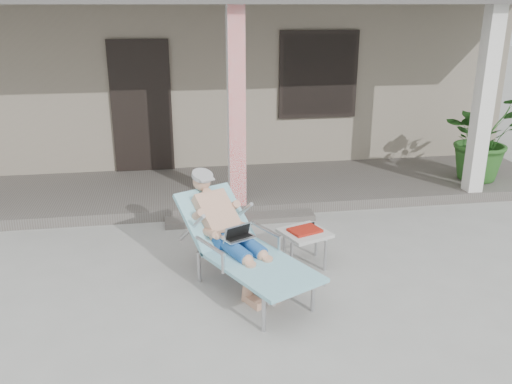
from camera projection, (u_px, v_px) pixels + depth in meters
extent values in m
plane|color=#9E9E99|center=(264.00, 289.00, 5.55)|extent=(60.00, 60.00, 0.00)
cube|color=gray|center=(210.00, 69.00, 11.11)|extent=(10.00, 5.00, 3.00)
cube|color=black|center=(142.00, 107.00, 8.66)|extent=(0.95, 0.06, 2.10)
cube|color=black|center=(318.00, 75.00, 8.94)|extent=(1.20, 0.06, 1.30)
cube|color=black|center=(318.00, 75.00, 8.94)|extent=(1.32, 0.05, 1.42)
cube|color=#605B56|center=(230.00, 189.00, 8.32)|extent=(10.00, 2.00, 0.15)
cube|color=red|center=(236.00, 110.00, 7.07)|extent=(0.22, 0.22, 2.61)
cube|color=silver|center=(484.00, 102.00, 7.60)|extent=(0.22, 0.22, 2.61)
cube|color=#605B56|center=(240.00, 219.00, 7.26)|extent=(2.00, 0.30, 0.07)
cylinder|color=#B7B7BC|center=(264.00, 314.00, 4.78)|extent=(0.04, 0.04, 0.35)
cylinder|color=#B7B7BC|center=(313.00, 295.00, 5.10)|extent=(0.04, 0.04, 0.35)
cylinder|color=#B7B7BC|center=(199.00, 267.00, 5.64)|extent=(0.04, 0.04, 0.35)
cylinder|color=#B7B7BC|center=(245.00, 253.00, 5.96)|extent=(0.04, 0.04, 0.35)
cube|color=#B7B7BC|center=(262.00, 269.00, 5.20)|extent=(1.04, 1.28, 0.03)
cube|color=#94D6E5|center=(262.00, 266.00, 5.19)|extent=(1.14, 1.36, 0.04)
cube|color=#B7B7BC|center=(215.00, 221.00, 5.77)|extent=(0.77, 0.75, 0.46)
cube|color=#94D6E5|center=(215.00, 218.00, 5.76)|extent=(0.88, 0.85, 0.52)
cylinder|color=#9B9B9E|center=(201.00, 175.00, 5.82)|extent=(0.31, 0.31, 0.12)
cube|color=silver|center=(238.00, 237.00, 5.45)|extent=(0.38, 0.34, 0.22)
cube|color=#BABAB5|center=(305.00, 233.00, 5.97)|extent=(0.61, 0.61, 0.04)
cylinder|color=#B7B7BC|center=(291.00, 258.00, 5.83)|extent=(0.03, 0.03, 0.36)
cylinder|color=#B7B7BC|center=(325.00, 255.00, 5.88)|extent=(0.03, 0.03, 0.36)
cylinder|color=#B7B7BC|center=(284.00, 243.00, 6.18)|extent=(0.03, 0.03, 0.36)
cylinder|color=#B7B7BC|center=(316.00, 241.00, 6.24)|extent=(0.03, 0.03, 0.36)
cube|color=#A61E11|center=(305.00, 230.00, 5.96)|extent=(0.40, 0.35, 0.03)
cube|color=black|center=(302.00, 226.00, 6.07)|extent=(0.32, 0.14, 0.03)
imported|color=#26591E|center=(482.00, 137.00, 8.35)|extent=(1.46, 1.36, 1.33)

